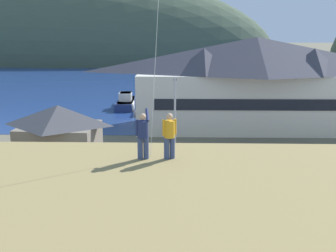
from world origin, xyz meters
The scene contains 14 objects.
ground_plane centered at (0.00, 0.00, 0.00)m, with size 600.00×600.00×0.00m, color #66604C.
parking_lot_pad centered at (0.00, 5.00, 0.05)m, with size 40.00×20.00×0.10m, color slate.
bay_water centered at (0.00, 60.00, 0.01)m, with size 360.00×84.00×0.03m, color navy.
far_hill_west_ridge centered at (-30.23, 115.16, 0.00)m, with size 125.08×52.29×53.64m, color #42513D.
harbor_lodge centered at (8.45, 21.44, 5.12)m, with size 26.18×9.14×9.68m.
storage_shed_near_lot centered at (-8.96, 8.98, 2.47)m, with size 6.53×5.34×4.75m.
wharf_dock centered at (-3.33, 34.24, 0.35)m, with size 3.20×15.32×0.70m.
moored_boat_wharfside centered at (-6.81, 32.83, 0.72)m, with size 2.37×7.13×2.16m.
moored_boat_outer_mooring centered at (-0.13, 33.29, 0.72)m, with size 2.43×5.81×2.16m.
moored_boat_inner_slip centered at (-6.77, 32.84, 0.72)m, with size 2.75×7.05×2.16m.
parked_car_lone_by_shed centered at (-4.50, 0.62, 1.06)m, with size 4.28×2.22×1.82m.
parking_light_pole centered at (0.09, 10.56, 3.93)m, with size 0.24×0.78×6.59m.
person_kite_flyer centered at (-0.92, -7.11, 6.69)m, with size 0.52×0.69×1.86m.
person_companion centered at (0.07, -7.05, 6.67)m, with size 0.53×0.40×1.74m.
Camera 1 is at (0.41, -21.73, 10.50)m, focal length 43.64 mm.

